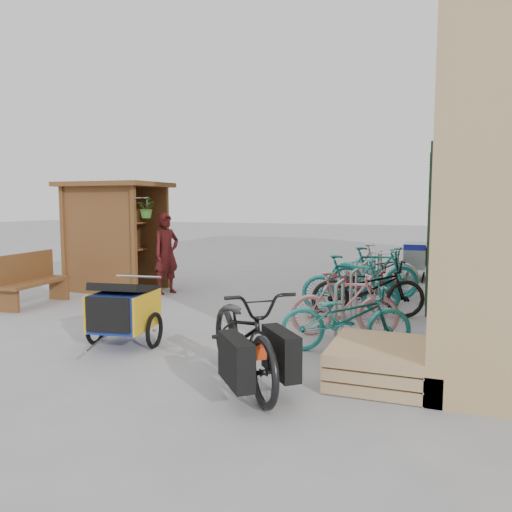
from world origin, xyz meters
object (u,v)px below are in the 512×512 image
(cargo_bike, at_px, (244,336))
(person_kiosk, at_px, (166,254))
(shopping_carts, at_px, (415,257))
(bike_4, at_px, (363,282))
(bike_5, at_px, (374,273))
(kiosk, at_px, (112,221))
(bike_2, at_px, (368,288))
(bike_1, at_px, (345,304))
(bike_3, at_px, (351,284))
(bike_6, at_px, (374,270))
(bench, at_px, (31,279))
(bike_0, at_px, (346,317))
(child_trailer, at_px, (124,308))
(bike_7, at_px, (380,267))
(pallet_stack, at_px, (378,362))

(cargo_bike, relative_size, person_kiosk, 1.18)
(shopping_carts, bearing_deg, bike_4, -102.44)
(shopping_carts, distance_m, bike_5, 3.29)
(kiosk, relative_size, bike_2, 1.30)
(kiosk, relative_size, bike_4, 1.64)
(bike_1, bearing_deg, bike_3, -8.33)
(bike_6, bearing_deg, person_kiosk, 122.58)
(bench, distance_m, shopping_carts, 9.03)
(bike_0, xyz_separation_m, bike_5, (-0.10, 3.71, 0.09))
(bench, relative_size, person_kiosk, 0.94)
(child_trailer, height_order, bike_3, bike_3)
(child_trailer, distance_m, bike_6, 5.95)
(cargo_bike, relative_size, bike_1, 1.29)
(bike_5, distance_m, bike_7, 1.13)
(pallet_stack, relative_size, child_trailer, 0.75)
(bike_1, relative_size, bike_7, 0.91)
(pallet_stack, relative_size, bike_6, 0.64)
(bike_7, bearing_deg, shopping_carts, -2.31)
(shopping_carts, xyz_separation_m, bike_2, (-0.53, -4.89, -0.06))
(child_trailer, relative_size, person_kiosk, 0.93)
(pallet_stack, height_order, child_trailer, child_trailer)
(child_trailer, bearing_deg, bike_4, 49.40)
(bike_0, height_order, bike_1, bike_1)
(bike_1, bearing_deg, pallet_stack, -173.20)
(bike_3, bearing_deg, bike_0, -179.70)
(bike_5, bearing_deg, bike_2, 166.53)
(bike_3, xyz_separation_m, bike_7, (0.22, 2.55, 0.00))
(shopping_carts, height_order, bike_5, bike_5)
(shopping_carts, height_order, child_trailer, shopping_carts)
(bike_3, bearing_deg, kiosk, 76.07)
(shopping_carts, distance_m, child_trailer, 8.45)
(child_trailer, bearing_deg, bike_5, 50.15)
(bench, bearing_deg, bike_2, 4.38)
(person_kiosk, xyz_separation_m, bike_3, (4.05, -0.58, -0.35))
(bike_1, bearing_deg, bike_0, 176.80)
(cargo_bike, bearing_deg, bike_2, 38.24)
(pallet_stack, relative_size, bike_3, 0.70)
(bike_1, distance_m, bike_3, 1.59)
(child_trailer, distance_m, bike_5, 5.29)
(pallet_stack, distance_m, bike_5, 4.77)
(bike_4, relative_size, bike_6, 0.81)
(kiosk, height_order, bike_2, kiosk)
(child_trailer, relative_size, bike_2, 0.84)
(pallet_stack, bearing_deg, shopping_carts, 90.00)
(shopping_carts, bearing_deg, pallet_stack, -90.00)
(bike_3, xyz_separation_m, bike_4, (0.07, 1.05, -0.12))
(bike_7, bearing_deg, bike_4, -171.05)
(child_trailer, xyz_separation_m, bike_1, (2.74, 1.51, -0.04))
(bike_1, xyz_separation_m, bike_5, (0.05, 3.00, 0.06))
(bike_1, relative_size, bike_3, 0.92)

